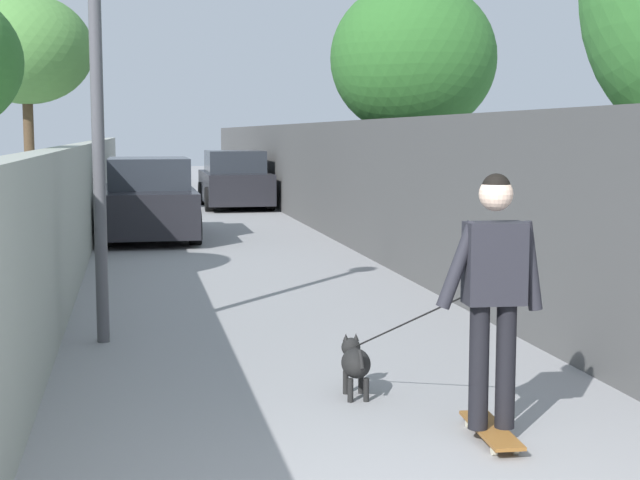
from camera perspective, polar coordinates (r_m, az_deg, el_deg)
ground_plane at (r=18.14m, az=-6.56°, el=0.16°), size 80.00×80.00×0.00m
wall_left at (r=16.03m, az=-14.43°, el=2.45°), size 48.00×0.30×1.83m
fence_right at (r=16.45m, az=2.21°, el=3.44°), size 48.00×0.30×2.23m
tree_left_mid at (r=23.18m, az=-17.57°, el=11.05°), size 3.09×3.09×5.24m
tree_right_distant at (r=17.80m, az=5.73°, el=10.97°), size 3.11×3.11×4.84m
lamp_post at (r=9.12m, az=-13.60°, el=12.42°), size 0.36×0.36×4.34m
skateboard at (r=6.33m, az=10.42°, el=-11.39°), size 0.81×0.25×0.08m
person_skateboarder at (r=6.10m, az=10.62°, el=-2.46°), size 0.24×0.71×1.67m
dog at (r=7.16m, az=2.20°, el=-7.44°), size 1.46×0.77×1.06m
car_near at (r=18.17m, az=-10.43°, el=2.37°), size 4.07×1.80×1.54m
car_far at (r=25.42m, az=-5.24°, el=3.61°), size 3.88×1.80×1.54m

